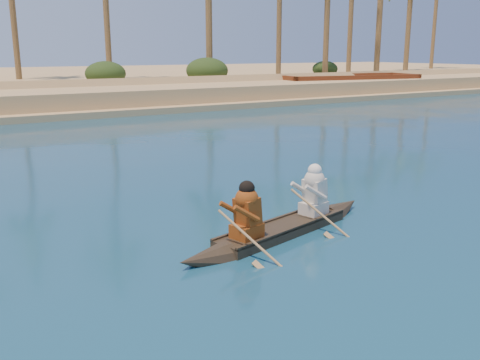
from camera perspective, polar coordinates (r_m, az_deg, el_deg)
ground at (r=8.02m, az=0.26°, el=-12.58°), size 160.00×160.00×0.00m
canoe at (r=10.61m, az=4.54°, el=-4.32°), size 5.29×1.97×1.45m
barge_right at (r=45.16m, az=11.40°, el=9.76°), size 12.06×5.90×1.92m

